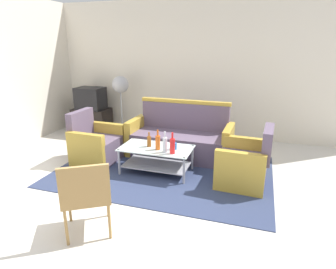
{
  "coord_description": "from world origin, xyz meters",
  "views": [
    {
      "loc": [
        1.21,
        -3.0,
        1.93
      ],
      "look_at": [
        -0.03,
        0.85,
        0.65
      ],
      "focal_mm": 30.81,
      "sensor_mm": 36.0,
      "label": 1
    }
  ],
  "objects_px": {
    "couch": "(180,139)",
    "television": "(91,98)",
    "pedestal_fan": "(120,88)",
    "armchair_right": "(245,165)",
    "armchair_left": "(96,145)",
    "bottle_orange": "(158,142)",
    "coffee_table": "(156,156)",
    "wicker_chair": "(86,193)",
    "bottle_clear": "(165,144)",
    "bottle_red": "(172,146)",
    "bottle_brown": "(149,141)",
    "cup": "(174,146)",
    "tv_stand": "(92,120)"
  },
  "relations": [
    {
      "from": "armchair_left",
      "to": "bottle_orange",
      "type": "distance_m",
      "value": 1.23
    },
    {
      "from": "couch",
      "to": "tv_stand",
      "type": "xyz_separation_m",
      "value": [
        -2.34,
        0.89,
        -0.06
      ]
    },
    {
      "from": "cup",
      "to": "pedestal_fan",
      "type": "height_order",
      "value": "pedestal_fan"
    },
    {
      "from": "couch",
      "to": "television",
      "type": "relative_size",
      "value": 2.99
    },
    {
      "from": "bottle_orange",
      "to": "wicker_chair",
      "type": "distance_m",
      "value": 1.62
    },
    {
      "from": "coffee_table",
      "to": "pedestal_fan",
      "type": "xyz_separation_m",
      "value": [
        -1.44,
        1.72,
        0.74
      ]
    },
    {
      "from": "bottle_red",
      "to": "bottle_orange",
      "type": "distance_m",
      "value": 0.27
    },
    {
      "from": "couch",
      "to": "tv_stand",
      "type": "height_order",
      "value": "couch"
    },
    {
      "from": "armchair_right",
      "to": "bottle_red",
      "type": "relative_size",
      "value": 2.67
    },
    {
      "from": "armchair_left",
      "to": "bottle_red",
      "type": "xyz_separation_m",
      "value": [
        1.45,
        -0.29,
        0.24
      ]
    },
    {
      "from": "couch",
      "to": "pedestal_fan",
      "type": "distance_m",
      "value": 1.99
    },
    {
      "from": "couch",
      "to": "bottle_brown",
      "type": "relative_size",
      "value": 7.9
    },
    {
      "from": "couch",
      "to": "pedestal_fan",
      "type": "bearing_deg",
      "value": -28.93
    },
    {
      "from": "couch",
      "to": "bottle_red",
      "type": "xyz_separation_m",
      "value": [
        0.14,
        -0.94,
        0.22
      ]
    },
    {
      "from": "cup",
      "to": "tv_stand",
      "type": "distance_m",
      "value": 2.96
    },
    {
      "from": "armchair_left",
      "to": "bottle_brown",
      "type": "xyz_separation_m",
      "value": [
        1.02,
        -0.11,
        0.21
      ]
    },
    {
      "from": "couch",
      "to": "bottle_clear",
      "type": "relative_size",
      "value": 5.74
    },
    {
      "from": "bottle_orange",
      "to": "wicker_chair",
      "type": "relative_size",
      "value": 0.37
    },
    {
      "from": "armchair_left",
      "to": "bottle_red",
      "type": "bearing_deg",
      "value": 80.86
    },
    {
      "from": "armchair_right",
      "to": "coffee_table",
      "type": "distance_m",
      "value": 1.33
    },
    {
      "from": "bottle_red",
      "to": "wicker_chair",
      "type": "xyz_separation_m",
      "value": [
        -0.45,
        -1.51,
        -0.04
      ]
    },
    {
      "from": "armchair_right",
      "to": "tv_stand",
      "type": "bearing_deg",
      "value": 68.09
    },
    {
      "from": "bottle_clear",
      "to": "cup",
      "type": "bearing_deg",
      "value": 59.83
    },
    {
      "from": "tv_stand",
      "to": "pedestal_fan",
      "type": "distance_m",
      "value": 1.05
    },
    {
      "from": "tv_stand",
      "to": "couch",
      "type": "bearing_deg",
      "value": -20.76
    },
    {
      "from": "couch",
      "to": "wicker_chair",
      "type": "xyz_separation_m",
      "value": [
        -0.31,
        -2.45,
        0.18
      ]
    },
    {
      "from": "bottle_clear",
      "to": "bottle_red",
      "type": "bearing_deg",
      "value": -9.56
    },
    {
      "from": "coffee_table",
      "to": "bottle_red",
      "type": "xyz_separation_m",
      "value": [
        0.31,
        -0.16,
        0.26
      ]
    },
    {
      "from": "bottle_brown",
      "to": "wicker_chair",
      "type": "distance_m",
      "value": 1.69
    },
    {
      "from": "coffee_table",
      "to": "television",
      "type": "distance_m",
      "value": 2.78
    },
    {
      "from": "television",
      "to": "pedestal_fan",
      "type": "distance_m",
      "value": 0.78
    },
    {
      "from": "coffee_table",
      "to": "bottle_brown",
      "type": "distance_m",
      "value": 0.26
    },
    {
      "from": "armchair_left",
      "to": "armchair_right",
      "type": "relative_size",
      "value": 1.0
    },
    {
      "from": "bottle_red",
      "to": "television",
      "type": "xyz_separation_m",
      "value": [
        -2.48,
        1.83,
        0.23
      ]
    },
    {
      "from": "coffee_table",
      "to": "wicker_chair",
      "type": "xyz_separation_m",
      "value": [
        -0.14,
        -1.67,
        0.22
      ]
    },
    {
      "from": "coffee_table",
      "to": "wicker_chair",
      "type": "bearing_deg",
      "value": -94.88
    },
    {
      "from": "cup",
      "to": "pedestal_fan",
      "type": "relative_size",
      "value": 0.08
    },
    {
      "from": "armchair_left",
      "to": "pedestal_fan",
      "type": "relative_size",
      "value": 0.67
    },
    {
      "from": "bottle_orange",
      "to": "pedestal_fan",
      "type": "height_order",
      "value": "pedestal_fan"
    },
    {
      "from": "bottle_clear",
      "to": "television",
      "type": "height_order",
      "value": "television"
    },
    {
      "from": "armchair_left",
      "to": "bottle_orange",
      "type": "bearing_deg",
      "value": 82.83
    },
    {
      "from": "wicker_chair",
      "to": "pedestal_fan",
      "type": "bearing_deg",
      "value": 78.89
    },
    {
      "from": "coffee_table",
      "to": "bottle_clear",
      "type": "bearing_deg",
      "value": -36.9
    },
    {
      "from": "armchair_left",
      "to": "pedestal_fan",
      "type": "xyz_separation_m",
      "value": [
        -0.3,
        1.59,
        0.73
      ]
    },
    {
      "from": "armchair_left",
      "to": "bottle_red",
      "type": "distance_m",
      "value": 1.5
    },
    {
      "from": "bottle_clear",
      "to": "bottle_brown",
      "type": "bearing_deg",
      "value": 153.2
    },
    {
      "from": "armchair_left",
      "to": "coffee_table",
      "type": "relative_size",
      "value": 0.77
    },
    {
      "from": "armchair_left",
      "to": "pedestal_fan",
      "type": "height_order",
      "value": "pedestal_fan"
    },
    {
      "from": "bottle_brown",
      "to": "bottle_orange",
      "type": "bearing_deg",
      "value": -25.74
    },
    {
      "from": "armchair_right",
      "to": "television",
      "type": "bearing_deg",
      "value": 68.05
    }
  ]
}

